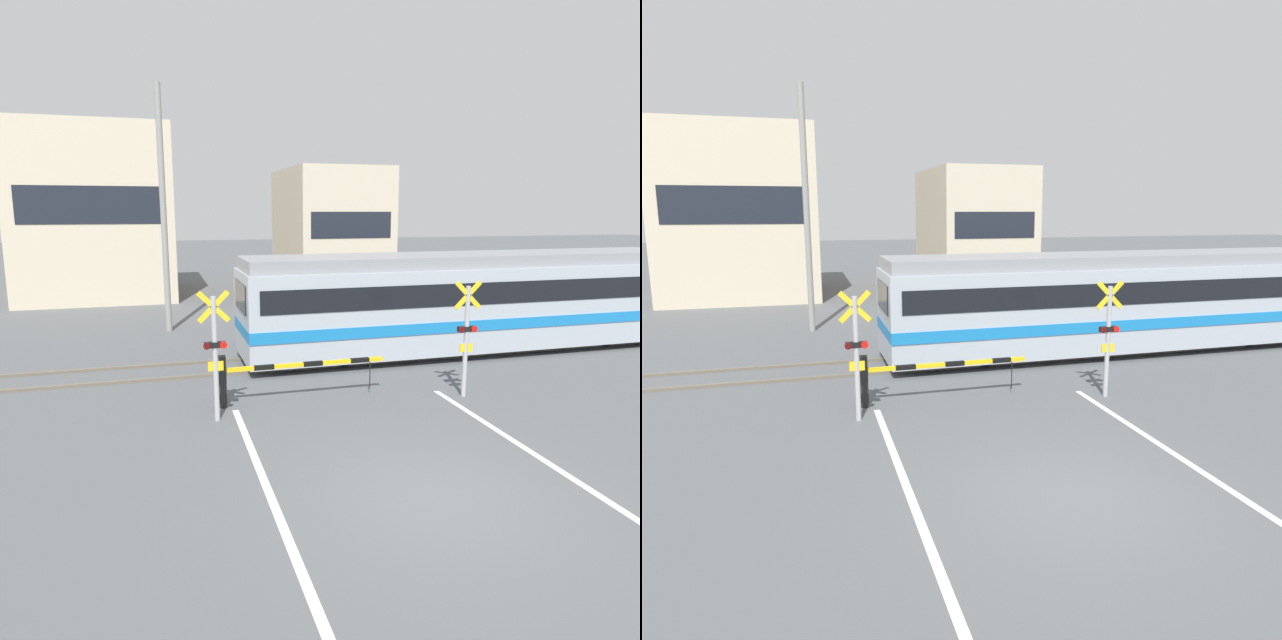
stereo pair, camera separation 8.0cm
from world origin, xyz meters
The scene contains 13 objects.
ground_plane centered at (0.00, 0.00, 0.00)m, with size 160.00×160.00×0.00m, color #56595B.
rail_track_near centered at (0.00, 7.65, 0.04)m, with size 50.00×0.10×0.08m.
rail_track_far centered at (0.00, 9.08, 0.04)m, with size 50.00×0.10×0.08m.
road_stripe_left centered at (-2.48, 0.41, 0.00)m, with size 0.14×8.82×0.01m.
road_stripe_right centered at (2.48, 0.41, 0.00)m, with size 0.14×8.82×0.01m.
commuter_train centered at (5.54, 8.36, 1.66)m, with size 14.71×2.81×3.09m.
crossing_barrier_near centered at (-1.73, 5.12, 0.72)m, with size 3.98×0.20×1.19m.
crossing_barrier_far centered at (1.73, 11.53, 0.72)m, with size 3.98×0.20×1.19m.
crossing_signal_left centered at (-2.93, 4.30, 1.54)m, with size 0.68×0.15×2.80m.
crossing_signal_right centered at (2.93, 4.30, 1.54)m, with size 0.68×0.15×2.80m.
building_left_of_street centered at (-6.76, 24.37, 4.21)m, with size 7.35×7.94×8.43m.
building_right_of_street centered at (5.63, 24.37, 3.33)m, with size 5.10×7.94×6.66m.
utility_pole_streetside centered at (-3.68, 14.03, 4.37)m, with size 0.22×0.22×8.73m.
Camera 1 is at (-4.01, -7.37, 4.40)m, focal length 32.00 mm.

